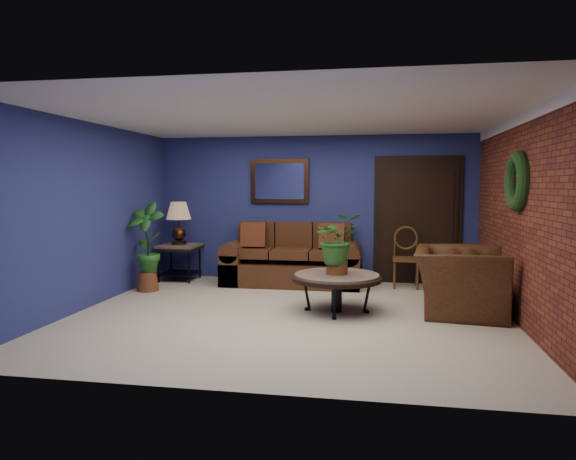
% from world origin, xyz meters
% --- Properties ---
extents(floor, '(5.50, 5.50, 0.00)m').
position_xyz_m(floor, '(0.00, 0.00, 0.00)').
color(floor, beige).
rests_on(floor, ground).
extents(wall_back, '(5.50, 0.04, 2.50)m').
position_xyz_m(wall_back, '(0.00, 2.50, 1.25)').
color(wall_back, navy).
rests_on(wall_back, ground).
extents(wall_left, '(0.04, 5.00, 2.50)m').
position_xyz_m(wall_left, '(-2.75, 0.00, 1.25)').
color(wall_left, navy).
rests_on(wall_left, ground).
extents(wall_right_brick, '(0.04, 5.00, 2.50)m').
position_xyz_m(wall_right_brick, '(2.75, 0.00, 1.25)').
color(wall_right_brick, maroon).
rests_on(wall_right_brick, ground).
extents(ceiling, '(5.50, 5.00, 0.02)m').
position_xyz_m(ceiling, '(0.00, 0.00, 2.50)').
color(ceiling, white).
rests_on(ceiling, wall_back).
extents(crown_molding, '(0.03, 5.00, 0.14)m').
position_xyz_m(crown_molding, '(2.72, 0.00, 2.43)').
color(crown_molding, white).
rests_on(crown_molding, wall_right_brick).
extents(wall_mirror, '(1.02, 0.06, 0.77)m').
position_xyz_m(wall_mirror, '(-0.60, 2.46, 1.72)').
color(wall_mirror, '#3F2111').
rests_on(wall_mirror, wall_back).
extents(closet_door, '(1.44, 0.06, 2.18)m').
position_xyz_m(closet_door, '(1.75, 2.47, 1.05)').
color(closet_door, black).
rests_on(closet_door, wall_back).
extents(wreath, '(0.16, 0.72, 0.72)m').
position_xyz_m(wreath, '(2.69, 0.05, 1.70)').
color(wreath, black).
rests_on(wreath, wall_right_brick).
extents(sofa, '(2.27, 0.98, 1.02)m').
position_xyz_m(sofa, '(-0.30, 2.09, 0.33)').
color(sofa, '#4B2C15').
rests_on(sofa, ground).
extents(coffee_table, '(1.16, 1.16, 0.50)m').
position_xyz_m(coffee_table, '(0.57, 0.26, 0.44)').
color(coffee_table, '#58514D').
rests_on(coffee_table, ground).
extents(end_table, '(0.69, 0.69, 0.63)m').
position_xyz_m(end_table, '(-2.30, 2.05, 0.48)').
color(end_table, '#58514D').
rests_on(end_table, ground).
extents(table_lamp, '(0.43, 0.43, 0.71)m').
position_xyz_m(table_lamp, '(-2.30, 2.05, 1.09)').
color(table_lamp, '#3F2111').
rests_on(table_lamp, end_table).
extents(side_chair, '(0.43, 0.43, 0.98)m').
position_xyz_m(side_chair, '(1.55, 2.12, 0.55)').
color(side_chair, '#583919').
rests_on(side_chair, ground).
extents(armchair, '(1.28, 1.42, 0.83)m').
position_xyz_m(armchair, '(2.15, 0.48, 0.42)').
color(armchair, '#4B2C15').
rests_on(armchair, ground).
extents(coffee_plant, '(0.74, 0.70, 0.79)m').
position_xyz_m(coffee_plant, '(0.57, 0.26, 0.94)').
color(coffee_plant, brown).
rests_on(coffee_plant, coffee_table).
extents(floor_plant, '(0.41, 0.36, 0.78)m').
position_xyz_m(floor_plant, '(2.35, 1.82, 0.40)').
color(floor_plant, brown).
rests_on(floor_plant, ground).
extents(tall_plant, '(0.68, 0.53, 1.40)m').
position_xyz_m(tall_plant, '(-2.45, 1.10, 0.75)').
color(tall_plant, brown).
rests_on(tall_plant, ground).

